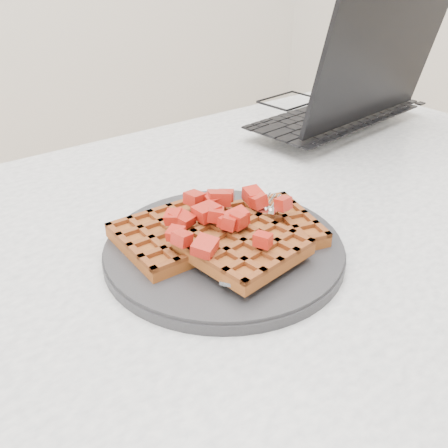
% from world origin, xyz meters
% --- Properties ---
extents(table, '(1.20, 0.80, 0.75)m').
position_xyz_m(table, '(0.00, 0.00, 0.64)').
color(table, silver).
rests_on(table, ground).
extents(plate, '(0.27, 0.27, 0.02)m').
position_xyz_m(plate, '(-0.08, -0.02, 0.76)').
color(plate, '#242427').
rests_on(plate, table).
extents(waffles, '(0.22, 0.19, 0.03)m').
position_xyz_m(waffles, '(-0.08, -0.03, 0.78)').
color(waffles, '#944C1F').
rests_on(waffles, plate).
extents(strawberry_pile, '(0.15, 0.15, 0.02)m').
position_xyz_m(strawberry_pile, '(-0.08, -0.02, 0.80)').
color(strawberry_pile, '#8B0600').
rests_on(strawberry_pile, waffles).
extents(fork, '(0.17, 0.11, 0.02)m').
position_xyz_m(fork, '(-0.05, -0.05, 0.77)').
color(fork, silver).
rests_on(fork, plate).
extents(laptop, '(0.39, 0.30, 0.25)m').
position_xyz_m(laptop, '(0.35, 0.22, 0.79)').
color(laptop, black).
rests_on(laptop, table).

